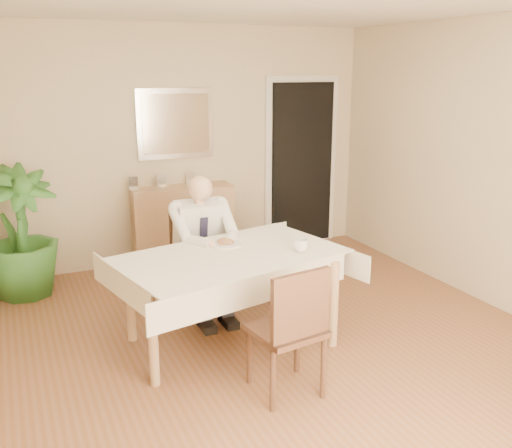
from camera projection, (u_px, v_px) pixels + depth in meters
name	position (u px, v px, depth m)	size (l,w,h in m)	color
room	(276.00, 189.00, 4.10)	(5.00, 5.02, 2.60)	brown
doorway	(301.00, 164.00, 6.95)	(0.96, 0.07, 2.10)	silver
mirror	(176.00, 124.00, 6.20)	(0.86, 0.04, 0.76)	silver
dining_table	(230.00, 264.00, 4.42)	(1.93, 1.38, 0.75)	tan
chair_far	(196.00, 253.00, 5.24)	(0.46, 0.46, 0.89)	#472718
chair_near	(292.00, 325.00, 3.71)	(0.49, 0.50, 0.93)	#472718
seated_man	(205.00, 241.00, 4.93)	(0.48, 0.72, 1.24)	white
plate	(225.00, 244.00, 4.62)	(0.26, 0.26, 0.02)	white
food	(225.00, 241.00, 4.61)	(0.14, 0.14, 0.06)	brown
knife	(233.00, 243.00, 4.58)	(0.01, 0.01, 0.13)	silver
fork	(223.00, 245.00, 4.55)	(0.01, 0.01, 0.13)	silver
coffee_mug	(301.00, 245.00, 4.45)	(0.12, 0.12, 0.10)	white
sideboard	(183.00, 225.00, 6.36)	(1.10, 0.37, 0.88)	tan
photo_frame_left	(133.00, 183.00, 6.07)	(0.10, 0.02, 0.14)	silver
photo_frame_center	(162.00, 181.00, 6.20)	(0.10, 0.02, 0.14)	silver
photo_frame_right	(190.00, 178.00, 6.34)	(0.10, 0.02, 0.14)	silver
potted_palm	(20.00, 232.00, 5.41)	(0.71, 0.71, 1.26)	#2B5F21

